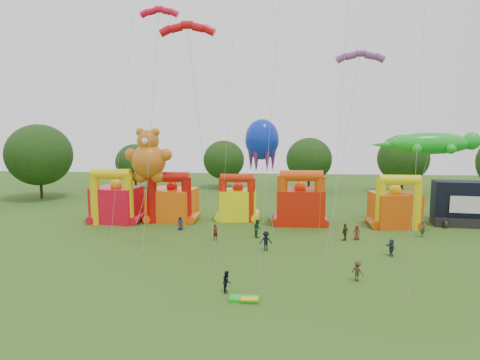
# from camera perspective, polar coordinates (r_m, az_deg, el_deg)

# --- Properties ---
(ground) EXTENTS (160.00, 160.00, 0.00)m
(ground) POSITION_cam_1_polar(r_m,az_deg,el_deg) (26.93, 1.33, -19.21)
(ground) COLOR #335217
(ground) RESTS_ON ground
(tree_ring) EXTENTS (120.16, 122.23, 12.07)m
(tree_ring) POSITION_cam_1_polar(r_m,az_deg,el_deg) (25.42, -1.14, -5.79)
(tree_ring) COLOR #352314
(tree_ring) RESTS_ON ground
(bouncy_castle_0) EXTENTS (5.93, 5.06, 6.77)m
(bouncy_castle_0) POSITION_cam_1_polar(r_m,az_deg,el_deg) (54.90, -16.23, -2.79)
(bouncy_castle_0) COLOR red
(bouncy_castle_0) RESTS_ON ground
(bouncy_castle_1) EXTENTS (6.28, 5.43, 6.35)m
(bouncy_castle_1) POSITION_cam_1_polar(r_m,az_deg,el_deg) (54.13, -9.09, -2.90)
(bouncy_castle_1) COLOR #FF600D
(bouncy_castle_1) RESTS_ON ground
(bouncy_castle_2) EXTENTS (4.77, 3.93, 5.98)m
(bouncy_castle_2) POSITION_cam_1_polar(r_m,az_deg,el_deg) (54.01, -0.31, -2.95)
(bouncy_castle_2) COLOR #FFFB0D
(bouncy_castle_2) RESTS_ON ground
(bouncy_castle_3) EXTENTS (5.63, 4.53, 6.72)m
(bouncy_castle_3) POSITION_cam_1_polar(r_m,az_deg,el_deg) (52.18, 8.00, -3.12)
(bouncy_castle_3) COLOR red
(bouncy_castle_3) RESTS_ON ground
(bouncy_castle_4) EXTENTS (5.78, 4.96, 6.34)m
(bouncy_castle_4) POSITION_cam_1_polar(r_m,az_deg,el_deg) (53.56, 19.99, -3.37)
(bouncy_castle_4) COLOR #DF4D0C
(bouncy_castle_4) RESTS_ON ground
(stage_trailer) EXTENTS (8.76, 4.22, 5.36)m
(stage_trailer) POSITION_cam_1_polar(r_m,az_deg,el_deg) (57.83, 28.40, -2.87)
(stage_trailer) COLOR black
(stage_trailer) RESTS_ON ground
(teddy_bear_kite) EXTENTS (5.74, 7.40, 11.72)m
(teddy_bear_kite) POSITION_cam_1_polar(r_m,az_deg,el_deg) (52.15, -12.23, 2.05)
(teddy_bear_kite) COLOR #CB6616
(teddy_bear_kite) RESTS_ON ground
(gecko_kite) EXTENTS (13.12, 9.06, 11.20)m
(gecko_kite) POSITION_cam_1_polar(r_m,az_deg,el_deg) (55.11, 23.13, 0.46)
(gecko_kite) COLOR green
(gecko_kite) RESTS_ON ground
(octopus_kite) EXTENTS (4.31, 9.41, 12.81)m
(octopus_kite) POSITION_cam_1_polar(r_m,az_deg,el_deg) (53.09, 3.25, 1.92)
(octopus_kite) COLOR #0C2ABF
(octopus_kite) RESTS_ON ground
(parafoil_kites) EXTENTS (25.05, 11.26, 25.18)m
(parafoil_kites) POSITION_cam_1_polar(r_m,az_deg,el_deg) (40.45, 6.96, 4.85)
(parafoil_kites) COLOR red
(parafoil_kites) RESTS_ON ground
(diamond_kites) EXTENTS (26.84, 17.23, 42.06)m
(diamond_kites) POSITION_cam_1_polar(r_m,az_deg,el_deg) (38.05, 3.37, 13.45)
(diamond_kites) COLOR #DA0A43
(diamond_kites) RESTS_ON ground
(folded_kite_bundle) EXTENTS (2.01, 1.11, 0.31)m
(folded_kite_bundle) POSITION_cam_1_polar(r_m,az_deg,el_deg) (30.53, 0.63, -15.56)
(folded_kite_bundle) COLOR green
(folded_kite_bundle) RESTS_ON ground
(spectator_0) EXTENTS (0.84, 0.61, 1.58)m
(spectator_0) POSITION_cam_1_polar(r_m,az_deg,el_deg) (49.66, -7.95, -5.73)
(spectator_0) COLOR #23243B
(spectator_0) RESTS_ON ground
(spectator_1) EXTENTS (0.72, 0.72, 1.69)m
(spectator_1) POSITION_cam_1_polar(r_m,az_deg,el_deg) (45.14, -3.29, -6.94)
(spectator_1) COLOR #501916
(spectator_1) RESTS_ON ground
(spectator_2) EXTENTS (1.02, 1.14, 1.96)m
(spectator_2) POSITION_cam_1_polar(r_m,az_deg,el_deg) (46.15, 2.33, -6.44)
(spectator_2) COLOR #1A4122
(spectator_2) RESTS_ON ground
(spectator_3) EXTENTS (1.21, 0.71, 1.86)m
(spectator_3) POSITION_cam_1_polar(r_m,az_deg,el_deg) (41.56, 3.48, -8.09)
(spectator_3) COLOR black
(spectator_3) RESTS_ON ground
(spectator_4) EXTENTS (1.01, 1.11, 1.81)m
(spectator_4) POSITION_cam_1_polar(r_m,az_deg,el_deg) (46.14, 13.82, -6.75)
(spectator_4) COLOR #3C3518
(spectator_4) RESTS_ON ground
(spectator_5) EXTENTS (0.80, 1.53, 1.58)m
(spectator_5) POSITION_cam_1_polar(r_m,az_deg,el_deg) (42.17, 19.50, -8.49)
(spectator_5) COLOR #262C40
(spectator_5) RESTS_ON ground
(spectator_6) EXTENTS (0.89, 0.75, 1.54)m
(spectator_6) POSITION_cam_1_polar(r_m,az_deg,el_deg) (46.80, 15.31, -6.77)
(spectator_6) COLOR maroon
(spectator_6) RESTS_ON ground
(spectator_7) EXTENTS (0.75, 0.77, 1.78)m
(spectator_7) POSITION_cam_1_polar(r_m,az_deg,el_deg) (50.36, 23.21, -5.97)
(spectator_7) COLOR #1C4732
(spectator_7) RESTS_ON ground
(spectator_8) EXTENTS (0.62, 0.78, 1.58)m
(spectator_8) POSITION_cam_1_polar(r_m,az_deg,el_deg) (31.75, -1.75, -13.37)
(spectator_8) COLOR black
(spectator_8) RESTS_ON ground
(spectator_9) EXTENTS (1.14, 1.14, 1.58)m
(spectator_9) POSITION_cam_1_polar(r_m,az_deg,el_deg) (35.02, 15.39, -11.62)
(spectator_9) COLOR #3B3017
(spectator_9) RESTS_ON ground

